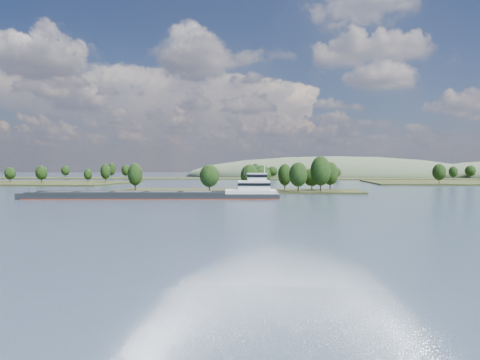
# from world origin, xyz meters

# --- Properties ---
(ground) EXTENTS (1800.00, 1800.00, 0.00)m
(ground) POSITION_xyz_m (0.00, 120.00, 0.00)
(ground) COLOR #334459
(ground) RESTS_ON ground
(tree_island) EXTENTS (100.00, 33.34, 14.85)m
(tree_island) POSITION_xyz_m (7.80, 179.28, 3.88)
(tree_island) COLOR #283015
(tree_island) RESTS_ON ground
(back_shoreline) EXTENTS (900.00, 60.00, 14.96)m
(back_shoreline) POSITION_xyz_m (7.78, 399.78, 0.66)
(back_shoreline) COLOR #283015
(back_shoreline) RESTS_ON ground
(hill_west) EXTENTS (320.00, 160.00, 44.00)m
(hill_west) POSITION_xyz_m (60.00, 500.00, 0.00)
(hill_west) COLOR #45563B
(hill_west) RESTS_ON ground
(cargo_barge) EXTENTS (81.59, 20.79, 10.96)m
(cargo_barge) POSITION_xyz_m (-15.81, 133.37, 1.38)
(cargo_barge) COLOR black
(cargo_barge) RESTS_ON ground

